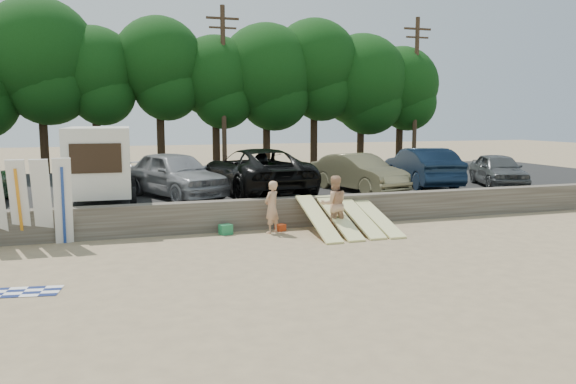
% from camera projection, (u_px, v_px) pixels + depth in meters
% --- Properties ---
extents(ground, '(120.00, 120.00, 0.00)m').
position_uv_depth(ground, '(270.00, 249.00, 15.84)').
color(ground, tan).
rests_on(ground, ground).
extents(seawall, '(44.00, 0.50, 1.00)m').
position_uv_depth(seawall, '(245.00, 215.00, 18.60)').
color(seawall, '#6B6356').
rests_on(seawall, ground).
extents(parking_lot, '(44.00, 14.50, 0.70)m').
position_uv_depth(parking_lot, '(206.00, 191.00, 25.69)').
color(parking_lot, '#282828').
rests_on(parking_lot, ground).
extents(treeline, '(32.46, 5.93, 9.19)m').
position_uv_depth(treeline, '(186.00, 71.00, 31.64)').
color(treeline, '#382616').
rests_on(treeline, parking_lot).
extents(utility_poles, '(25.80, 0.26, 9.00)m').
position_uv_depth(utility_poles, '(224.00, 85.00, 30.80)').
color(utility_poles, '#473321').
rests_on(utility_poles, parking_lot).
extents(box_trailer, '(2.53, 4.28, 2.65)m').
position_uv_depth(box_trailer, '(99.00, 161.00, 19.68)').
color(box_trailer, silver).
rests_on(box_trailer, parking_lot).
extents(car_2, '(3.92, 5.48, 1.73)m').
position_uv_depth(car_2, '(175.00, 174.00, 21.21)').
color(car_2, '#97989C').
rests_on(car_2, parking_lot).
extents(car_3, '(3.44, 6.64, 1.79)m').
position_uv_depth(car_3, '(256.00, 171.00, 22.14)').
color(car_3, black).
rests_on(car_3, parking_lot).
extents(car_4, '(2.73, 4.83, 1.51)m').
position_uv_depth(car_4, '(359.00, 173.00, 22.91)').
color(car_4, olive).
rests_on(car_4, parking_lot).
extents(car_5, '(2.53, 5.30, 1.68)m').
position_uv_depth(car_5, '(422.00, 167.00, 24.47)').
color(car_5, black).
rests_on(car_5, parking_lot).
extents(car_6, '(3.11, 4.53, 1.43)m').
position_uv_depth(car_6, '(498.00, 170.00, 24.45)').
color(car_6, '#4A4E4F').
rests_on(car_6, parking_lot).
extents(surfboard_upright_4, '(0.53, 0.70, 2.54)m').
position_uv_depth(surfboard_upright_4, '(19.00, 203.00, 16.07)').
color(surfboard_upright_4, silver).
rests_on(surfboard_upright_4, ground).
extents(surfboard_upright_5, '(0.53, 0.71, 2.54)m').
position_uv_depth(surfboard_upright_5, '(42.00, 202.00, 16.23)').
color(surfboard_upright_5, silver).
rests_on(surfboard_upright_5, ground).
extents(surfboard_upright_6, '(0.55, 0.61, 2.56)m').
position_uv_depth(surfboard_upright_6, '(63.00, 201.00, 16.28)').
color(surfboard_upright_6, silver).
rests_on(surfboard_upright_6, ground).
extents(surfboard_low_0, '(0.56, 2.85, 1.08)m').
position_uv_depth(surfboard_low_0, '(318.00, 218.00, 17.72)').
color(surfboard_low_0, '#F6F29B').
rests_on(surfboard_low_0, ground).
extents(surfboard_low_1, '(0.56, 2.86, 1.03)m').
position_uv_depth(surfboard_low_1, '(339.00, 217.00, 18.01)').
color(surfboard_low_1, '#F6F29B').
rests_on(surfboard_low_1, ground).
extents(surfboard_low_2, '(0.56, 2.89, 0.96)m').
position_uv_depth(surfboard_low_2, '(359.00, 217.00, 18.31)').
color(surfboard_low_2, '#F6F29B').
rests_on(surfboard_low_2, ground).
extents(surfboard_low_3, '(0.56, 2.91, 0.87)m').
position_uv_depth(surfboard_low_3, '(377.00, 217.00, 18.46)').
color(surfboard_low_3, '#F6F29B').
rests_on(surfboard_low_3, ground).
extents(beachgoer_a, '(0.74, 0.69, 1.69)m').
position_uv_depth(beachgoer_a, '(272.00, 207.00, 17.97)').
color(beachgoer_a, tan).
rests_on(beachgoer_a, ground).
extents(beachgoer_b, '(0.97, 0.79, 1.86)m').
position_uv_depth(beachgoer_b, '(334.00, 204.00, 17.99)').
color(beachgoer_b, tan).
rests_on(beachgoer_b, ground).
extents(cooler, '(0.44, 0.38, 0.32)m').
position_uv_depth(cooler, '(226.00, 229.00, 17.84)').
color(cooler, '#23814A').
rests_on(cooler, ground).
extents(gear_bag, '(0.38, 0.35, 0.22)m').
position_uv_depth(gear_bag, '(280.00, 228.00, 18.40)').
color(gear_bag, '#C73F17').
rests_on(gear_bag, ground).
extents(beach_towel, '(1.72, 1.72, 0.00)m').
position_uv_depth(beach_towel, '(24.00, 292.00, 11.98)').
color(beach_towel, white).
rests_on(beach_towel, ground).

